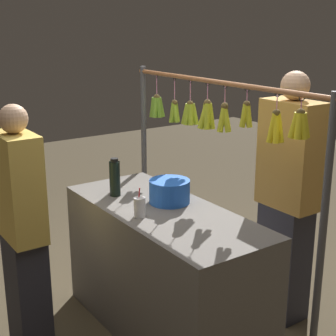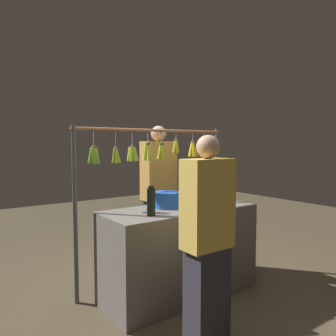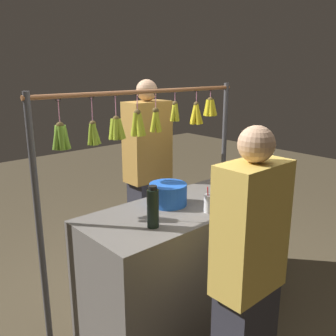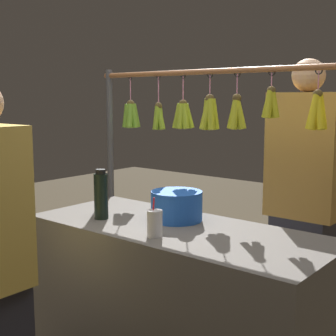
% 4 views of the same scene
% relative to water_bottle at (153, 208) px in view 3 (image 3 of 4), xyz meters
% --- Properties ---
extents(ground_plane, '(12.00, 12.00, 0.00)m').
position_rel_water_bottle_xyz_m(ground_plane, '(-0.43, -0.13, -1.04)').
color(ground_plane, brown).
extents(market_counter, '(1.61, 0.67, 0.91)m').
position_rel_water_bottle_xyz_m(market_counter, '(-0.43, -0.13, -0.59)').
color(market_counter, '#66605B').
rests_on(market_counter, ground).
extents(display_rack, '(1.93, 0.13, 1.75)m').
position_rel_water_bottle_xyz_m(display_rack, '(-0.42, -0.56, 0.26)').
color(display_rack, '#4C4C51').
rests_on(display_rack, ground).
extents(water_bottle, '(0.08, 0.08, 0.27)m').
position_rel_water_bottle_xyz_m(water_bottle, '(0.00, 0.00, 0.00)').
color(water_bottle, black).
rests_on(water_bottle, market_counter).
extents(blue_bucket, '(0.28, 0.28, 0.16)m').
position_rel_water_bottle_xyz_m(blue_bucket, '(-0.34, -0.23, -0.05)').
color(blue_bucket, blue).
rests_on(blue_bucket, market_counter).
extents(drink_cup, '(0.07, 0.07, 0.19)m').
position_rel_water_bottle_xyz_m(drink_cup, '(-0.45, 0.07, -0.07)').
color(drink_cup, silver).
rests_on(drink_cup, market_counter).
extents(vendor_person, '(0.43, 0.23, 1.79)m').
position_rel_water_bottle_xyz_m(vendor_person, '(-0.74, -0.96, -0.15)').
color(vendor_person, '#2D2D38').
rests_on(vendor_person, ground).
extents(customer_person, '(0.39, 0.21, 1.63)m').
position_rel_water_bottle_xyz_m(customer_person, '(-0.05, 0.70, -0.23)').
color(customer_person, '#2D2D38').
rests_on(customer_person, ground).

